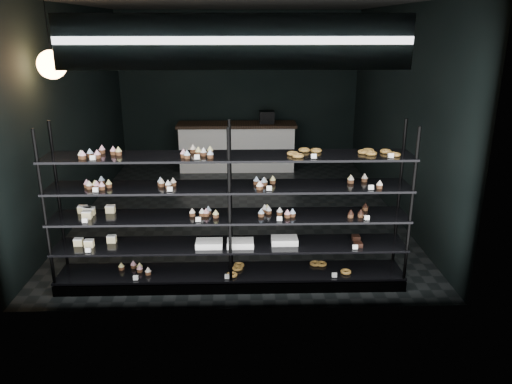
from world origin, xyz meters
TOP-DOWN VIEW (x-y plane):
  - room at (0.00, 0.00)m, footprint 5.01×6.01m
  - display_shelf at (-0.10, -2.45)m, footprint 4.00×0.50m
  - signage at (0.00, -2.93)m, footprint 3.30×0.05m
  - pendant_lamp at (-2.20, -1.51)m, footprint 0.34×0.34m
  - service_counter at (-0.04, 2.50)m, footprint 2.44×0.65m

SIDE VIEW (x-z plane):
  - service_counter at x=-0.04m, z-range -0.11..1.12m
  - display_shelf at x=-0.10m, z-range -0.33..1.58m
  - room at x=0.00m, z-range 0.00..3.20m
  - pendant_lamp at x=-2.20m, z-range 2.00..2.90m
  - signage at x=0.00m, z-range 2.50..3.00m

